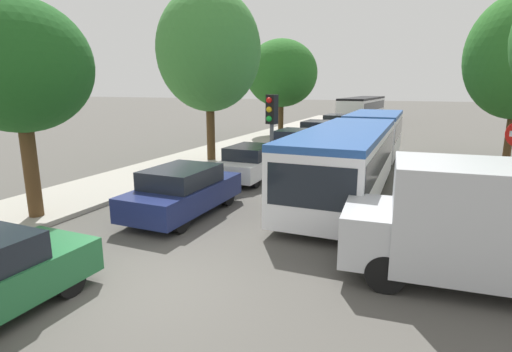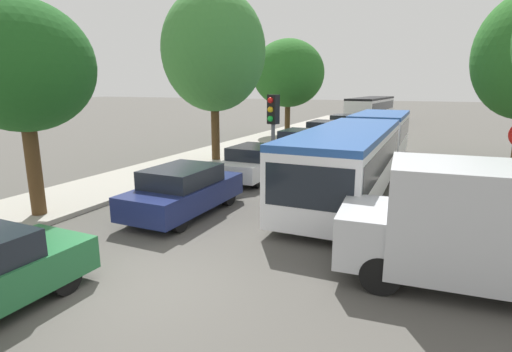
{
  "view_description": "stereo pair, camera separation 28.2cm",
  "coord_description": "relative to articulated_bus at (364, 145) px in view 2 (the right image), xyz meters",
  "views": [
    {
      "loc": [
        4.45,
        -5.43,
        3.66
      ],
      "look_at": [
        0.2,
        4.57,
        1.2
      ],
      "focal_mm": 28.0,
      "sensor_mm": 36.0,
      "label": 1
    },
    {
      "loc": [
        4.71,
        -5.31,
        3.66
      ],
      "look_at": [
        0.2,
        4.57,
        1.2
      ],
      "focal_mm": 28.0,
      "sensor_mm": 36.0,
      "label": 2
    }
  ],
  "objects": [
    {
      "name": "ground_plane",
      "position": [
        -2.09,
        -10.84,
        -1.34
      ],
      "size": [
        200.0,
        200.0,
        0.0
      ],
      "primitive_type": "plane",
      "color": "#4F4C47"
    },
    {
      "name": "kerb_strip_left",
      "position": [
        -8.2,
        8.08,
        -1.27
      ],
      "size": [
        3.2,
        47.85,
        0.14
      ],
      "primitive_type": "cube",
      "color": "#9E998E",
      "rests_on": "ground"
    },
    {
      "name": "articulated_bus",
      "position": [
        0.0,
        0.0,
        0.0
      ],
      "size": [
        2.51,
        15.69,
        2.33
      ],
      "rotation": [
        0.0,
        0.0,
        -1.56
      ],
      "color": "silver",
      "rests_on": "ground"
    },
    {
      "name": "city_bus_rear",
      "position": [
        -3.92,
        27.01,
        0.09
      ],
      "size": [
        3.26,
        11.67,
        2.48
      ],
      "rotation": [
        0.0,
        0.0,
        1.51
      ],
      "color": "silver",
      "rests_on": "ground"
    },
    {
      "name": "queued_car_navy",
      "position": [
        -3.89,
        -6.9,
        -0.63
      ],
      "size": [
        1.75,
        4.07,
        1.41
      ],
      "rotation": [
        0.0,
        0.0,
        1.56
      ],
      "color": "navy",
      "rests_on": "ground"
    },
    {
      "name": "queued_car_white",
      "position": [
        -3.91,
        -1.98,
        -0.66
      ],
      "size": [
        1.68,
        3.91,
        1.35
      ],
      "rotation": [
        0.0,
        0.0,
        1.56
      ],
      "color": "white",
      "rests_on": "ground"
    },
    {
      "name": "queued_car_blue",
      "position": [
        -3.82,
        3.45,
        -0.6
      ],
      "size": [
        1.81,
        4.21,
        1.46
      ],
      "rotation": [
        0.0,
        0.0,
        1.56
      ],
      "color": "#284799",
      "rests_on": "ground"
    },
    {
      "name": "queued_car_black",
      "position": [
        -3.94,
        8.68,
        -0.59
      ],
      "size": [
        1.85,
        4.31,
        1.49
      ],
      "rotation": [
        0.0,
        0.0,
        1.56
      ],
      "color": "black",
      "rests_on": "ground"
    },
    {
      "name": "queued_car_tan",
      "position": [
        -3.87,
        14.3,
        -0.57
      ],
      "size": [
        1.89,
        4.4,
        1.52
      ],
      "rotation": [
        0.0,
        0.0,
        1.56
      ],
      "color": "tan",
      "rests_on": "ground"
    },
    {
      "name": "white_van",
      "position": [
        3.7,
        -8.27,
        -0.1
      ],
      "size": [
        5.14,
        2.33,
        2.31
      ],
      "rotation": [
        0.0,
        0.0,
        3.22
      ],
      "color": "#B7BABF",
      "rests_on": "ground"
    },
    {
      "name": "traffic_light",
      "position": [
        -2.07,
        -4.62,
        1.16
      ],
      "size": [
        0.37,
        0.39,
        3.4
      ],
      "rotation": [
        0.0,
        0.0,
        -1.83
      ],
      "color": "#56595E",
      "rests_on": "ground"
    },
    {
      "name": "tree_left_near",
      "position": [
        -7.38,
        -8.93,
        2.8
      ],
      "size": [
        3.7,
        3.7,
        5.88
      ],
      "color": "#51381E",
      "rests_on": "ground"
    },
    {
      "name": "tree_left_mid",
      "position": [
        -7.24,
        0.65,
        3.76
      ],
      "size": [
        4.82,
        4.82,
        8.05
      ],
      "color": "#51381E",
      "rests_on": "ground"
    },
    {
      "name": "tree_left_far",
      "position": [
        -7.45,
        11.44,
        3.17
      ],
      "size": [
        5.11,
        5.11,
        6.9
      ],
      "color": "#51381E",
      "rests_on": "ground"
    }
  ]
}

